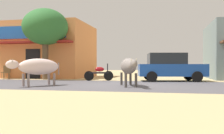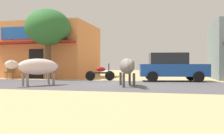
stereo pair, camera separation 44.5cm
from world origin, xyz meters
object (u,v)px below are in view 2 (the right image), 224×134
at_px(parked_hatchback_car, 171,67).
at_px(cow_far_dark, 127,66).
at_px(cafe_chair_by_doorway, 9,71).
at_px(roadside_tree, 48,28).
at_px(parked_motorcycle, 101,73).
at_px(cafe_chair_near_tree, 10,72).
at_px(cow_near_brown, 37,67).

xyz_separation_m(parked_hatchback_car, cow_far_dark, (-1.85, -4.25, 0.04)).
distance_m(parked_hatchback_car, cafe_chair_by_doorway, 11.43).
relative_size(roadside_tree, parked_motorcycle, 2.80).
relative_size(cafe_chair_near_tree, cafe_chair_by_doorway, 1.00).
bearing_deg(roadside_tree, parked_motorcycle, -9.03).
height_order(parked_hatchback_car, cafe_chair_by_doorway, parked_hatchback_car).
bearing_deg(roadside_tree, parked_hatchback_car, -1.73).
bearing_deg(parked_motorcycle, parked_hatchback_car, 5.05).
distance_m(roadside_tree, cafe_chair_near_tree, 3.98).
bearing_deg(cafe_chair_near_tree, cow_far_dark, -25.12).
bearing_deg(cafe_chair_by_doorway, cafe_chair_near_tree, -51.06).
height_order(roadside_tree, parked_motorcycle, roadside_tree).
bearing_deg(parked_hatchback_car, parked_motorcycle, -174.95).
bearing_deg(cafe_chair_by_doorway, roadside_tree, -8.68).
bearing_deg(parked_hatchback_car, cow_far_dark, -113.48).
distance_m(roadside_tree, cow_far_dark, 8.10).
height_order(roadside_tree, cafe_chair_near_tree, roadside_tree).
xyz_separation_m(roadside_tree, cafe_chair_near_tree, (-2.66, -0.33, -2.95)).
height_order(cow_near_brown, cow_far_dark, cow_far_dark).
height_order(cow_far_dark, cafe_chair_by_doorway, cow_far_dark).
bearing_deg(parked_hatchback_car, roadside_tree, 178.27).
bearing_deg(cow_near_brown, cow_far_dark, 9.42).
relative_size(roadside_tree, cafe_chair_by_doorway, 5.11).
bearing_deg(cow_near_brown, parked_hatchback_car, 40.08).
bearing_deg(cow_near_brown, cafe_chair_near_tree, 135.38).
distance_m(cow_near_brown, cafe_chair_by_doorway, 7.95).
xyz_separation_m(parked_motorcycle, cafe_chair_by_doorway, (-7.20, 1.12, 0.05)).
bearing_deg(cow_far_dark, cow_near_brown, -170.58).
bearing_deg(parked_hatchback_car, cow_near_brown, -139.92).
bearing_deg(cafe_chair_near_tree, roadside_tree, 7.04).
relative_size(parked_motorcycle, cafe_chair_by_doorway, 1.83).
xyz_separation_m(cow_near_brown, cafe_chair_by_doorway, (-5.57, 5.66, -0.34)).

